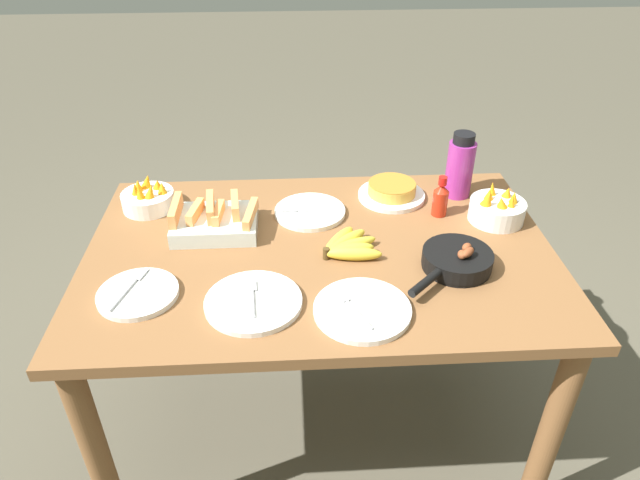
% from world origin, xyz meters
% --- Properties ---
extents(ground_plane, '(14.00, 14.00, 0.00)m').
position_xyz_m(ground_plane, '(0.00, 0.00, 0.00)').
color(ground_plane, '#565142').
extents(dining_table, '(1.40, 0.91, 0.78)m').
position_xyz_m(dining_table, '(0.00, 0.00, 0.67)').
color(dining_table, brown).
rests_on(dining_table, ground_plane).
extents(banana_bunch, '(0.19, 0.18, 0.04)m').
position_xyz_m(banana_bunch, '(0.08, -0.02, 0.80)').
color(banana_bunch, yellow).
rests_on(banana_bunch, dining_table).
extents(melon_tray, '(0.26, 0.20, 0.10)m').
position_xyz_m(melon_tray, '(-0.32, 0.12, 0.81)').
color(melon_tray, silver).
rests_on(melon_tray, dining_table).
extents(skillet, '(0.27, 0.27, 0.08)m').
position_xyz_m(skillet, '(0.38, -0.12, 0.81)').
color(skillet, black).
rests_on(skillet, dining_table).
extents(frittata_plate_center, '(0.23, 0.23, 0.06)m').
position_xyz_m(frittata_plate_center, '(0.26, 0.30, 0.80)').
color(frittata_plate_center, white).
rests_on(frittata_plate_center, dining_table).
extents(empty_plate_near_front, '(0.26, 0.26, 0.02)m').
position_xyz_m(empty_plate_near_front, '(-0.19, -0.25, 0.79)').
color(empty_plate_near_front, white).
rests_on(empty_plate_near_front, dining_table).
extents(empty_plate_far_left, '(0.25, 0.25, 0.02)m').
position_xyz_m(empty_plate_far_left, '(0.09, -0.30, 0.79)').
color(empty_plate_far_left, white).
rests_on(empty_plate_far_left, dining_table).
extents(empty_plate_far_right, '(0.22, 0.22, 0.02)m').
position_xyz_m(empty_plate_far_right, '(-0.50, -0.20, 0.79)').
color(empty_plate_far_right, white).
rests_on(empty_plate_far_right, dining_table).
extents(empty_plate_mid_edge, '(0.23, 0.23, 0.02)m').
position_xyz_m(empty_plate_mid_edge, '(-0.02, 0.20, 0.79)').
color(empty_plate_mid_edge, white).
rests_on(empty_plate_mid_edge, dining_table).
extents(fruit_bowl_mango, '(0.18, 0.18, 0.12)m').
position_xyz_m(fruit_bowl_mango, '(0.58, 0.13, 0.82)').
color(fruit_bowl_mango, white).
rests_on(fruit_bowl_mango, dining_table).
extents(fruit_bowl_citrus, '(0.17, 0.17, 0.11)m').
position_xyz_m(fruit_bowl_citrus, '(-0.56, 0.27, 0.82)').
color(fruit_bowl_citrus, white).
rests_on(fruit_bowl_citrus, dining_table).
extents(water_bottle, '(0.09, 0.09, 0.23)m').
position_xyz_m(water_bottle, '(0.49, 0.31, 0.89)').
color(water_bottle, '#992D89').
rests_on(water_bottle, dining_table).
extents(hot_sauce_bottle, '(0.05, 0.05, 0.14)m').
position_xyz_m(hot_sauce_bottle, '(0.40, 0.18, 0.84)').
color(hot_sauce_bottle, '#B72814').
rests_on(hot_sauce_bottle, dining_table).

